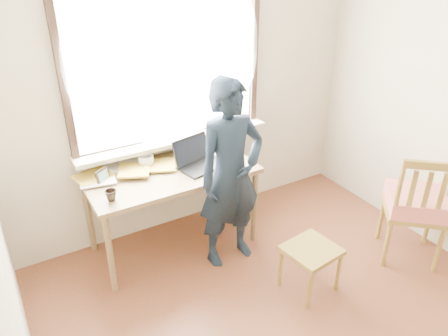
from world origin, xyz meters
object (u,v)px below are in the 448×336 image
laptop (197,160)px  work_chair (311,255)px  person (231,175)px  desk (171,179)px  side_chair (416,204)px  mug_white (146,161)px  mug_dark (111,195)px

laptop → work_chair: bearing=-66.4°
work_chair → person: person is taller
desk → laptop: bearing=-6.5°
side_chair → person: bearing=149.5°
laptop → side_chair: bearing=-38.3°
side_chair → mug_white: bearing=143.6°
mug_white → work_chair: mug_white is taller
work_chair → side_chair: side_chair is taller
desk → work_chair: 1.34m
laptop → mug_white: bearing=151.7°
mug_dark → person: size_ratio=0.06×
mug_white → person: size_ratio=0.08×
desk → mug_white: bearing=128.4°
laptop → desk: bearing=173.5°
laptop → person: 0.39m
laptop → mug_dark: laptop is taller
mug_white → laptop: bearing=-28.3°
laptop → person: size_ratio=0.26×
work_chair → laptop: bearing=113.6°
desk → side_chair: (1.74, -1.21, -0.15)m
mug_white → mug_dark: 0.58m
desk → person: size_ratio=0.88×
side_chair → person: (-1.37, 0.81, 0.28)m
side_chair → mug_dark: bearing=156.6°
mug_dark → work_chair: bearing=-34.3°
laptop → person: (0.12, -0.37, -0.01)m
laptop → person: bearing=-71.7°
side_chair → work_chair: bearing=173.1°
work_chair → desk: bearing=123.3°
desk → side_chair: 2.12m
side_chair → person: person is taller
laptop → work_chair: laptop is taller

